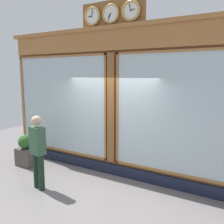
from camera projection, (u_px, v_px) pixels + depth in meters
shop_facade at (115, 102)px, 6.28m from camera, size 6.89×0.42×4.32m
pedestrian at (38, 149)px, 5.51m from camera, size 0.40×0.29×1.69m
planter_box at (26, 157)px, 7.01m from camera, size 0.56×0.36×0.50m
planter_shrub at (25, 142)px, 6.94m from camera, size 0.40×0.40×0.40m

